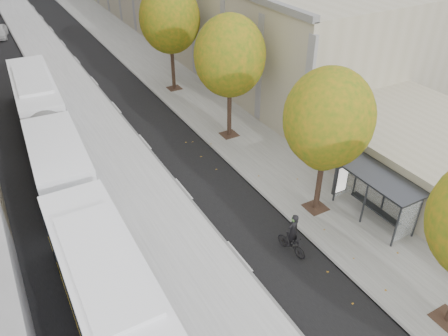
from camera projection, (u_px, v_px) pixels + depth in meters
bus_platform at (71, 89)px, 35.68m from camera, size 4.25×150.00×0.15m
sidewalk at (161, 72)px, 38.99m from camera, size 4.75×150.00×0.08m
bus_shelter at (382, 183)px, 20.99m from camera, size 1.90×4.40×2.53m
tree_c at (328, 119)px, 19.93m from camera, size 4.20×4.20×7.28m
tree_d at (230, 56)px, 26.34m from camera, size 4.40×4.40×7.60m
tree_e at (170, 18)px, 32.76m from camera, size 4.60×4.60×7.92m
bus_far at (45, 122)px, 27.40m from camera, size 3.55×18.28×3.03m
cyclist at (292, 239)px, 19.72m from camera, size 0.77×1.76×2.18m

